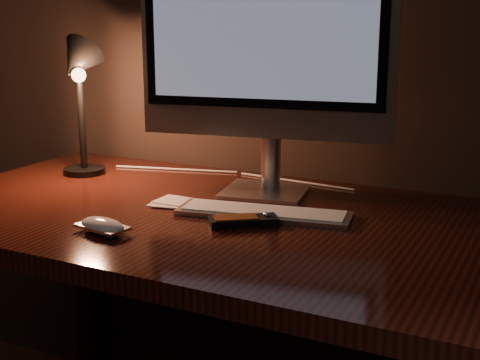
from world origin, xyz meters
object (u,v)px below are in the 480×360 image
at_px(media_remote, 243,221).
at_px(monitor, 265,36).
at_px(desk_lamp, 78,82).
at_px(desk, 274,266).
at_px(keyboard, 264,213).
at_px(mouse, 102,228).

bearing_deg(media_remote, monitor, 68.65).
bearing_deg(desk_lamp, media_remote, -39.24).
distance_m(desk, keyboard, 0.14).
height_order(keyboard, desk_lamp, desk_lamp).
bearing_deg(mouse, media_remote, 46.85).
relative_size(mouse, media_remote, 0.76).
height_order(desk, mouse, mouse).
bearing_deg(desk, mouse, -129.32).
height_order(mouse, desk_lamp, desk_lamp).
xyz_separation_m(mouse, desk_lamp, (-0.33, 0.34, 0.24)).
distance_m(desk, mouse, 0.40).
height_order(keyboard, media_remote, media_remote).
height_order(monitor, mouse, monitor).
distance_m(monitor, desk_lamp, 0.51).
bearing_deg(monitor, media_remote, -84.82).
bearing_deg(keyboard, desk, 72.29).
height_order(keyboard, mouse, mouse).
distance_m(desk, desk_lamp, 0.68).
relative_size(desk, mouse, 15.03).
distance_m(media_remote, desk_lamp, 0.63).
height_order(desk, monitor, monitor).
distance_m(desk, monitor, 0.51).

